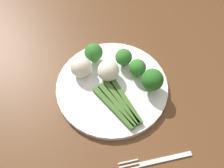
{
  "coord_description": "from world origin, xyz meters",
  "views": [
    {
      "loc": [
        -0.24,
        0.13,
        1.3
      ],
      "look_at": [
        0.08,
        0.01,
        0.76
      ],
      "focal_mm": 40.5,
      "sensor_mm": 36.0,
      "label": 1
    }
  ],
  "objects": [
    {
      "name": "broccoli_near_center",
      "position": [
        0.13,
        -0.04,
        0.79
      ],
      "size": [
        0.04,
        0.04,
        0.05
      ],
      "color": "#609E3D",
      "rests_on": "plate"
    },
    {
      "name": "cauliflower_right",
      "position": [
        0.1,
        0.01,
        0.79
      ],
      "size": [
        0.06,
        0.06,
        0.06
      ],
      "primitive_type": "sphere",
      "color": "white",
      "rests_on": "plate"
    },
    {
      "name": "broccoli_back",
      "position": [
        0.03,
        -0.08,
        0.8
      ],
      "size": [
        0.05,
        0.05,
        0.07
      ],
      "color": "#568E33",
      "rests_on": "plate"
    },
    {
      "name": "broccoli_back_right",
      "position": [
        0.08,
        -0.06,
        0.79
      ],
      "size": [
        0.04,
        0.04,
        0.05
      ],
      "color": "#609E3D",
      "rests_on": "plate"
    },
    {
      "name": "plate",
      "position": [
        0.08,
        0.01,
        0.75
      ],
      "size": [
        0.29,
        0.29,
        0.01
      ],
      "primitive_type": "cylinder",
      "color": "white",
      "rests_on": "dining_table"
    },
    {
      "name": "broccoli_outer_edge",
      "position": [
        0.17,
        0.02,
        0.79
      ],
      "size": [
        0.05,
        0.05,
        0.06
      ],
      "color": "#609E3D",
      "rests_on": "plate"
    },
    {
      "name": "cauliflower_edge",
      "position": [
        0.14,
        0.07,
        0.79
      ],
      "size": [
        0.05,
        0.05,
        0.05
      ],
      "primitive_type": "sphere",
      "color": "white",
      "rests_on": "plate"
    },
    {
      "name": "dining_table",
      "position": [
        0.0,
        0.0,
        0.64
      ],
      "size": [
        1.18,
        1.04,
        0.74
      ],
      "color": "brown",
      "rests_on": "ground_plane"
    },
    {
      "name": "asparagus_bundle",
      "position": [
        0.02,
        0.01,
        0.77
      ],
      "size": [
        0.15,
        0.08,
        0.01
      ],
      "rotation": [
        0.0,
        0.0,
        0.25
      ],
      "color": "#3D6626",
      "rests_on": "plate"
    },
    {
      "name": "fork",
      "position": [
        -0.13,
        -0.01,
        0.75
      ],
      "size": [
        0.04,
        0.17,
        0.0
      ],
      "rotation": [
        0.0,
        0.0,
        1.42
      ],
      "color": "silver",
      "rests_on": "dining_table"
    }
  ]
}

